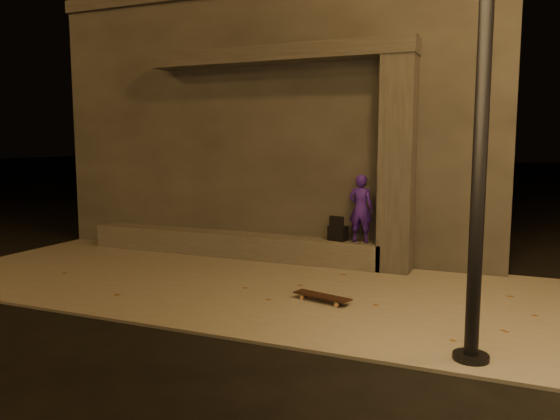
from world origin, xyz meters
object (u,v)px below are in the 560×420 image
at_px(skateboarder, 361,208).
at_px(column, 397,165).
at_px(backpack, 338,232).
at_px(skateboard, 322,296).

bearing_deg(skateboarder, column, -179.04).
xyz_separation_m(skateboarder, backpack, (-0.41, 0.00, -0.44)).
xyz_separation_m(column, backpack, (-1.02, 0.00, -1.20)).
xyz_separation_m(skateboarder, skateboard, (0.06, -2.24, -0.97)).
relative_size(column, skateboard, 4.12).
distance_m(column, backpack, 1.57).
xyz_separation_m(column, skateboard, (-0.55, -2.24, -1.72)).
bearing_deg(skateboard, skateboarder, 107.07).
bearing_deg(column, backpack, 180.00).
distance_m(column, skateboard, 2.88).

